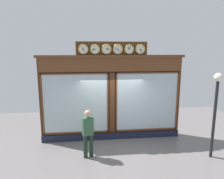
{
  "coord_description": "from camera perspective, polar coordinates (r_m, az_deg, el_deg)",
  "views": [
    {
      "loc": [
        0.91,
        8.02,
        3.67
      ],
      "look_at": [
        0.0,
        0.0,
        2.11
      ],
      "focal_mm": 33.08,
      "sensor_mm": 36.0,
      "label": 1
    }
  ],
  "objects": [
    {
      "name": "pedestrian",
      "position": [
        7.2,
        -6.68,
        -11.51
      ],
      "size": [
        0.41,
        0.31,
        1.69
      ],
      "color": "#1C2F21",
      "rests_on": "ground_plane"
    },
    {
      "name": "street_lamp",
      "position": [
        7.65,
        26.78,
        -2.93
      ],
      "size": [
        0.28,
        0.28,
        2.94
      ],
      "color": "black",
      "rests_on": "ground_plane"
    },
    {
      "name": "shop_facade",
      "position": [
        8.41,
        -0.09,
        -2.08
      ],
      "size": [
        5.8,
        0.42,
        3.98
      ],
      "color": "#4C2B16",
      "rests_on": "ground_plane"
    }
  ]
}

